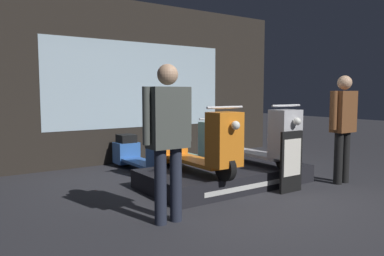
{
  "coord_description": "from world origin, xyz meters",
  "views": [
    {
      "loc": [
        -3.43,
        -3.34,
        1.4
      ],
      "look_at": [
        0.06,
        1.74,
        0.81
      ],
      "focal_mm": 35.0,
      "sensor_mm": 36.0,
      "label": 1
    }
  ],
  "objects_px": {
    "scooter_backrow_0": "(143,151)",
    "price_sign_board": "(291,162)",
    "scooter_display_left": "(196,146)",
    "person_right_browsing": "(343,121)",
    "scooter_display_right": "(255,140)",
    "person_left_browsing": "(168,130)",
    "scooter_backrow_1": "(192,146)"
  },
  "relations": [
    {
      "from": "person_left_browsing",
      "to": "scooter_display_right",
      "type": "bearing_deg",
      "value": 22.89
    },
    {
      "from": "scooter_display_left",
      "to": "scooter_backrow_0",
      "type": "bearing_deg",
      "value": 92.54
    },
    {
      "from": "scooter_display_left",
      "to": "scooter_backrow_1",
      "type": "bearing_deg",
      "value": 57.29
    },
    {
      "from": "scooter_display_right",
      "to": "price_sign_board",
      "type": "relative_size",
      "value": 2.07
    },
    {
      "from": "person_left_browsing",
      "to": "scooter_backrow_0",
      "type": "bearing_deg",
      "value": 68.75
    },
    {
      "from": "price_sign_board",
      "to": "scooter_backrow_0",
      "type": "bearing_deg",
      "value": 115.53
    },
    {
      "from": "scooter_backrow_0",
      "to": "scooter_display_right",
      "type": "bearing_deg",
      "value": -51.55
    },
    {
      "from": "scooter_display_left",
      "to": "person_left_browsing",
      "type": "xyz_separation_m",
      "value": [
        -1.01,
        -0.9,
        0.36
      ]
    },
    {
      "from": "scooter_backrow_1",
      "to": "person_right_browsing",
      "type": "distance_m",
      "value": 2.73
    },
    {
      "from": "scooter_display_right",
      "to": "scooter_backrow_0",
      "type": "xyz_separation_m",
      "value": [
        -1.2,
        1.51,
        -0.27
      ]
    },
    {
      "from": "scooter_backrow_0",
      "to": "price_sign_board",
      "type": "xyz_separation_m",
      "value": [
        1.11,
        -2.33,
        0.06
      ]
    },
    {
      "from": "scooter_backrow_0",
      "to": "person_right_browsing",
      "type": "distance_m",
      "value": 3.3
    },
    {
      "from": "scooter_backrow_0",
      "to": "price_sign_board",
      "type": "relative_size",
      "value": 2.07
    },
    {
      "from": "scooter_backrow_0",
      "to": "price_sign_board",
      "type": "bearing_deg",
      "value": -64.47
    },
    {
      "from": "scooter_display_left",
      "to": "person_left_browsing",
      "type": "distance_m",
      "value": 1.4
    },
    {
      "from": "person_left_browsing",
      "to": "person_right_browsing",
      "type": "distance_m",
      "value": 3.11
    },
    {
      "from": "scooter_backrow_1",
      "to": "person_right_browsing",
      "type": "height_order",
      "value": "person_right_browsing"
    },
    {
      "from": "scooter_backrow_0",
      "to": "scooter_backrow_1",
      "type": "distance_m",
      "value": 1.04
    },
    {
      "from": "scooter_backrow_1",
      "to": "price_sign_board",
      "type": "height_order",
      "value": "scooter_backrow_1"
    },
    {
      "from": "scooter_display_right",
      "to": "scooter_backrow_0",
      "type": "height_order",
      "value": "scooter_display_right"
    },
    {
      "from": "scooter_backrow_1",
      "to": "scooter_backrow_0",
      "type": "bearing_deg",
      "value": 180.0
    },
    {
      "from": "scooter_backrow_1",
      "to": "person_left_browsing",
      "type": "distance_m",
      "value": 3.18
    },
    {
      "from": "scooter_display_right",
      "to": "person_right_browsing",
      "type": "distance_m",
      "value": 1.36
    },
    {
      "from": "scooter_backrow_1",
      "to": "person_left_browsing",
      "type": "bearing_deg",
      "value": -129.31
    },
    {
      "from": "scooter_display_left",
      "to": "scooter_display_right",
      "type": "xyz_separation_m",
      "value": [
        1.13,
        0.0,
        0.0
      ]
    },
    {
      "from": "price_sign_board",
      "to": "person_left_browsing",
      "type": "bearing_deg",
      "value": -177.65
    },
    {
      "from": "person_left_browsing",
      "to": "scooter_display_left",
      "type": "bearing_deg",
      "value": 41.91
    },
    {
      "from": "scooter_backrow_0",
      "to": "person_left_browsing",
      "type": "distance_m",
      "value": 2.66
    },
    {
      "from": "person_left_browsing",
      "to": "price_sign_board",
      "type": "height_order",
      "value": "person_left_browsing"
    },
    {
      "from": "scooter_display_left",
      "to": "person_right_browsing",
      "type": "distance_m",
      "value": 2.31
    },
    {
      "from": "person_left_browsing",
      "to": "scooter_backrow_1",
      "type": "bearing_deg",
      "value": 50.69
    },
    {
      "from": "person_left_browsing",
      "to": "person_right_browsing",
      "type": "height_order",
      "value": "person_left_browsing"
    }
  ]
}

